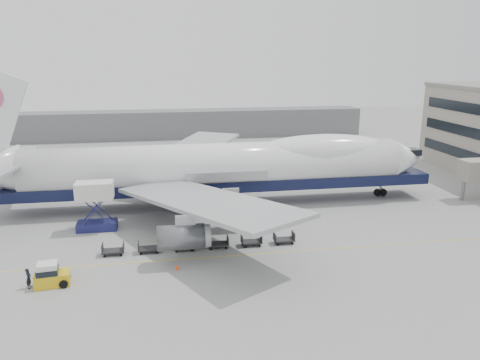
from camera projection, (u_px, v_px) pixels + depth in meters
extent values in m
plane|color=gray|center=(229.00, 235.00, 55.76)|extent=(260.00, 260.00, 0.00)
cube|color=gold|center=(238.00, 255.00, 50.05)|extent=(60.00, 0.15, 0.01)
cylinder|color=slate|center=(463.00, 190.00, 68.83)|extent=(0.50, 0.50, 3.00)
cube|color=slate|center=(151.00, 125.00, 119.89)|extent=(110.00, 8.00, 7.00)
cylinder|color=white|center=(217.00, 166.00, 65.71)|extent=(52.00, 6.40, 6.40)
cube|color=black|center=(224.00, 183.00, 66.54)|extent=(60.00, 5.76, 1.50)
cone|color=white|center=(408.00, 158.00, 70.41)|extent=(6.00, 6.40, 6.40)
ellipsoid|color=white|center=(323.00, 150.00, 67.79)|extent=(20.67, 5.78, 4.56)
cube|color=#9EA0A3|center=(205.00, 201.00, 51.79)|extent=(20.35, 26.74, 2.26)
cube|color=#9EA0A3|center=(189.00, 151.00, 78.98)|extent=(20.35, 26.74, 2.26)
cylinder|color=#595B60|center=(171.00, 158.00, 83.56)|extent=(4.80, 2.60, 2.60)
cylinder|color=#595B60|center=(210.00, 169.00, 75.96)|extent=(4.80, 2.60, 2.60)
cylinder|color=#595B60|center=(227.00, 207.00, 56.92)|extent=(4.80, 2.60, 2.60)
cylinder|color=#595B60|center=(181.00, 237.00, 47.37)|extent=(4.80, 2.60, 2.60)
cylinder|color=slate|center=(381.00, 188.00, 70.92)|extent=(0.36, 0.36, 2.50)
cylinder|color=black|center=(380.00, 192.00, 71.10)|extent=(1.10, 0.45, 1.10)
cylinder|color=slate|center=(198.00, 203.00, 63.52)|extent=(0.36, 0.36, 2.50)
cylinder|color=black|center=(198.00, 208.00, 63.70)|extent=(1.10, 0.45, 1.10)
cylinder|color=slate|center=(195.00, 191.00, 69.24)|extent=(0.36, 0.36, 2.50)
cylinder|color=black|center=(195.00, 196.00, 69.42)|extent=(1.10, 0.45, 1.10)
cube|color=navy|center=(97.00, 225.00, 57.36)|extent=(4.78, 2.31, 1.05)
cube|color=silver|center=(94.00, 191.00, 56.20)|extent=(4.40, 2.50, 2.10)
cube|color=navy|center=(95.00, 211.00, 55.77)|extent=(3.41, 0.14, 3.77)
cube|color=navy|center=(97.00, 205.00, 57.77)|extent=(3.41, 0.14, 3.77)
cube|color=slate|center=(96.00, 187.00, 57.66)|extent=(2.29, 1.16, 0.15)
cylinder|color=black|center=(82.00, 230.00, 56.20)|extent=(0.86, 0.33, 0.86)
cylinder|color=black|center=(84.00, 224.00, 58.02)|extent=(0.86, 0.33, 0.86)
cylinder|color=black|center=(111.00, 228.00, 56.76)|extent=(0.86, 0.33, 0.86)
cylinder|color=black|center=(113.00, 223.00, 58.57)|extent=(0.86, 0.33, 0.86)
cube|color=gold|center=(52.00, 279.00, 43.43)|extent=(3.25, 1.97, 1.21)
cube|color=silver|center=(47.00, 269.00, 43.06)|extent=(1.92, 1.72, 1.10)
cube|color=black|center=(48.00, 271.00, 43.12)|extent=(2.04, 1.85, 0.55)
cylinder|color=black|center=(38.00, 286.00, 42.63)|extent=(0.77, 0.33, 0.77)
cylinder|color=black|center=(42.00, 279.00, 44.00)|extent=(0.77, 0.33, 0.77)
cylinder|color=black|center=(64.00, 284.00, 42.99)|extent=(0.77, 0.33, 0.77)
cylinder|color=black|center=(66.00, 277.00, 44.35)|extent=(0.77, 0.33, 0.77)
imported|color=black|center=(29.00, 278.00, 42.82)|extent=(0.51, 0.74, 1.94)
cone|color=#FF4A0D|center=(177.00, 267.00, 46.76)|extent=(0.37, 0.37, 0.58)
cube|color=#FF4A0D|center=(177.00, 269.00, 46.83)|extent=(0.40, 0.40, 0.03)
cube|color=#2D2D30|center=(113.00, 251.00, 50.13)|extent=(2.30, 1.35, 0.18)
cube|color=#2D2D30|center=(102.00, 248.00, 49.85)|extent=(0.08, 1.35, 0.90)
cube|color=#2D2D30|center=(123.00, 247.00, 50.20)|extent=(0.08, 1.35, 0.90)
cylinder|color=black|center=(105.00, 256.00, 49.54)|extent=(0.30, 0.12, 0.30)
cylinder|color=black|center=(106.00, 252.00, 50.59)|extent=(0.30, 0.12, 0.30)
cylinder|color=black|center=(121.00, 255.00, 49.82)|extent=(0.30, 0.12, 0.30)
cylinder|color=black|center=(122.00, 251.00, 50.87)|extent=(0.30, 0.12, 0.30)
cube|color=#2D2D30|center=(149.00, 248.00, 50.74)|extent=(2.30, 1.35, 0.18)
cube|color=#2D2D30|center=(138.00, 246.00, 50.46)|extent=(0.08, 1.35, 0.90)
cube|color=#2D2D30|center=(159.00, 244.00, 50.82)|extent=(0.08, 1.35, 0.90)
cylinder|color=black|center=(141.00, 254.00, 50.16)|extent=(0.30, 0.12, 0.30)
cylinder|color=black|center=(141.00, 250.00, 51.20)|extent=(0.30, 0.12, 0.30)
cylinder|color=black|center=(157.00, 252.00, 50.43)|extent=(0.30, 0.12, 0.30)
cylinder|color=black|center=(157.00, 248.00, 51.48)|extent=(0.30, 0.12, 0.30)
cube|color=#2D2D30|center=(184.00, 246.00, 51.35)|extent=(2.30, 1.35, 0.18)
cube|color=#2D2D30|center=(174.00, 243.00, 51.07)|extent=(0.08, 1.35, 0.90)
cube|color=#2D2D30|center=(194.00, 242.00, 51.43)|extent=(0.08, 1.35, 0.90)
cylinder|color=black|center=(176.00, 251.00, 50.77)|extent=(0.30, 0.12, 0.30)
cylinder|color=black|center=(176.00, 247.00, 51.82)|extent=(0.30, 0.12, 0.30)
cylinder|color=black|center=(192.00, 250.00, 51.04)|extent=(0.30, 0.12, 0.30)
cylinder|color=black|center=(191.00, 246.00, 52.09)|extent=(0.30, 0.12, 0.30)
cube|color=#2D2D30|center=(218.00, 244.00, 51.97)|extent=(2.30, 1.35, 0.18)
cube|color=#2D2D30|center=(208.00, 241.00, 51.68)|extent=(0.08, 1.35, 0.90)
cube|color=#2D2D30|center=(228.00, 240.00, 52.04)|extent=(0.08, 1.35, 0.90)
cylinder|color=black|center=(211.00, 249.00, 51.38)|extent=(0.30, 0.12, 0.30)
cylinder|color=black|center=(210.00, 245.00, 52.43)|extent=(0.30, 0.12, 0.30)
cylinder|color=black|center=(226.00, 248.00, 51.66)|extent=(0.30, 0.12, 0.30)
cylinder|color=black|center=(225.00, 244.00, 52.70)|extent=(0.30, 0.12, 0.30)
cube|color=#2D2D30|center=(251.00, 242.00, 52.58)|extent=(2.30, 1.35, 0.18)
cube|color=#2D2D30|center=(242.00, 239.00, 52.30)|extent=(0.08, 1.35, 0.90)
cube|color=#2D2D30|center=(261.00, 238.00, 52.65)|extent=(0.08, 1.35, 0.90)
cylinder|color=black|center=(245.00, 247.00, 51.99)|extent=(0.30, 0.12, 0.30)
cylinder|color=black|center=(243.00, 243.00, 53.04)|extent=(0.30, 0.12, 0.30)
cylinder|color=black|center=(260.00, 246.00, 52.27)|extent=(0.30, 0.12, 0.30)
cylinder|color=black|center=(258.00, 242.00, 53.32)|extent=(0.30, 0.12, 0.30)
cube|color=#2D2D30|center=(284.00, 240.00, 53.19)|extent=(2.30, 1.35, 0.18)
cube|color=#2D2D30|center=(275.00, 237.00, 52.91)|extent=(0.08, 1.35, 0.90)
cube|color=#2D2D30|center=(293.00, 236.00, 53.27)|extent=(0.08, 1.35, 0.90)
cylinder|color=black|center=(278.00, 244.00, 52.61)|extent=(0.30, 0.12, 0.30)
cylinder|color=black|center=(275.00, 241.00, 53.65)|extent=(0.30, 0.12, 0.30)
cylinder|color=black|center=(292.00, 243.00, 52.88)|extent=(0.30, 0.12, 0.30)
cylinder|color=black|center=(290.00, 240.00, 53.93)|extent=(0.30, 0.12, 0.30)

